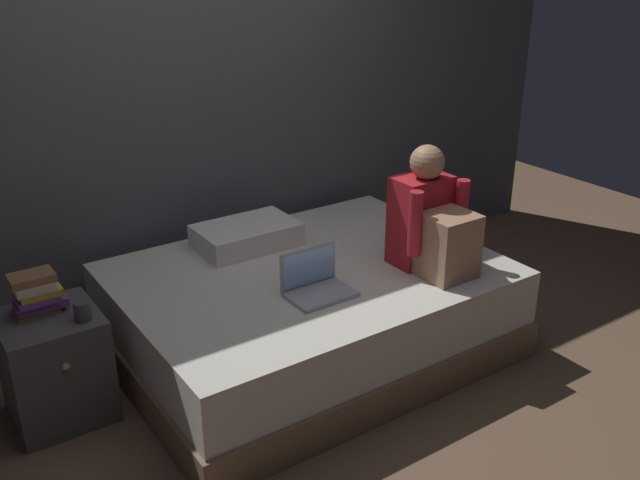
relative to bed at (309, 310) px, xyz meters
name	(u,v)px	position (x,y,z in m)	size (l,w,h in m)	color
ground_plane	(309,387)	(-0.20, -0.30, -0.25)	(8.00, 8.00, 0.00)	brown
wall_back	(191,86)	(-0.20, 0.90, 1.10)	(5.60, 0.10, 2.70)	#4C4F54
bed	(309,310)	(0.00, 0.00, 0.00)	(2.00, 1.50, 0.50)	#7A6047
nightstand	(56,366)	(-1.30, 0.20, 0.02)	(0.44, 0.46, 0.53)	#474442
person_sitting	(431,223)	(0.54, -0.34, 0.51)	(0.39, 0.44, 0.66)	#B21E28
laptop	(316,283)	(-0.13, -0.26, 0.31)	(0.32, 0.23, 0.22)	#9EA0A5
pillow	(247,235)	(-0.13, 0.45, 0.32)	(0.56, 0.36, 0.13)	silver
book_stack	(36,294)	(-1.32, 0.25, 0.38)	(0.23, 0.16, 0.20)	brown
mug	(82,311)	(-1.17, 0.08, 0.33)	(0.08, 0.08, 0.09)	#3D3D42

